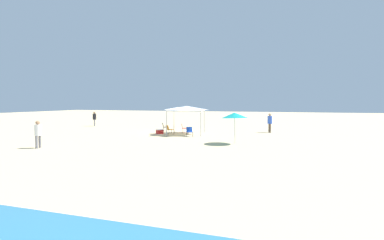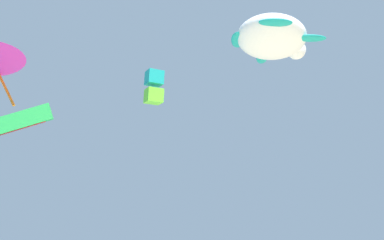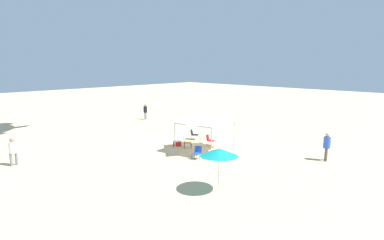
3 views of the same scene
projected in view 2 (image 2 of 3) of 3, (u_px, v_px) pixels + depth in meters
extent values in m
cylinder|color=orange|center=(5.00, 87.00, 20.18)|extent=(0.48, 1.61, 2.33)
cube|color=green|center=(22.00, 120.00, 26.40)|extent=(1.05, 4.22, 2.54)
cube|color=red|center=(21.00, 127.00, 26.25)|extent=(0.65, 3.22, 1.42)
cube|color=teal|center=(154.00, 78.00, 29.82)|extent=(1.77, 1.73, 1.23)
cube|color=#66D82D|center=(154.00, 96.00, 29.40)|extent=(1.77, 1.73, 1.23)
ellipsoid|color=white|center=(272.00, 38.00, 26.21)|extent=(7.19, 7.14, 2.57)
sphere|color=white|center=(296.00, 50.00, 28.29)|extent=(1.39, 1.39, 1.39)
ellipsoid|color=teal|center=(262.00, 57.00, 28.57)|extent=(2.21, 0.98, 0.31)
ellipsoid|color=teal|center=(310.00, 38.00, 25.76)|extent=(1.11, 2.25, 0.31)
ellipsoid|color=teal|center=(238.00, 40.00, 26.00)|extent=(2.21, 0.98, 0.31)
ellipsoid|color=teal|center=(275.00, 23.00, 23.84)|extent=(1.11, 2.25, 0.31)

